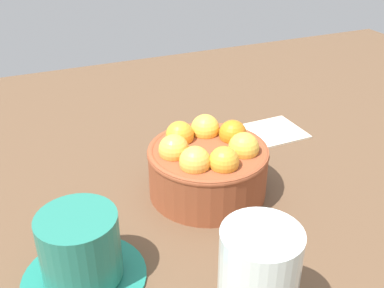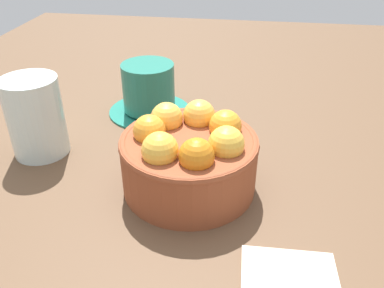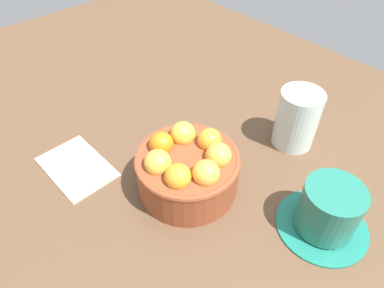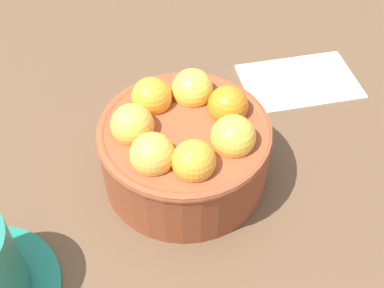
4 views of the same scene
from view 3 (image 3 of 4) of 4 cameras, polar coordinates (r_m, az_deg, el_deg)
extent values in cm
cube|color=brown|center=(55.77, -0.68, -8.28)|extent=(153.72, 110.94, 3.97)
cylinder|color=brown|center=(51.78, -0.73, -4.71)|extent=(15.27, 15.27, 6.46)
torus|color=brown|center=(49.71, -0.76, -2.53)|extent=(15.47, 15.47, 1.00)
sphere|color=orange|center=(51.40, 2.57, 0.92)|extent=(3.64, 3.64, 3.64)
sphere|color=gold|center=(52.17, -1.53, 1.72)|extent=(3.87, 3.87, 3.87)
sphere|color=orange|center=(50.72, -5.13, 0.04)|extent=(3.66, 3.66, 3.66)
sphere|color=yellow|center=(48.03, -5.70, -3.11)|extent=(3.86, 3.86, 3.86)
sphere|color=orange|center=(46.10, -2.37, -5.44)|extent=(3.70, 3.70, 3.70)
sphere|color=#F0AB42|center=(46.52, 2.34, -4.85)|extent=(3.82, 3.82, 3.82)
sphere|color=#F5AE43|center=(48.93, 4.42, -1.90)|extent=(3.77, 3.77, 3.77)
cylinder|color=#1C7462|center=(52.89, 20.73, -12.47)|extent=(12.76, 12.76, 0.60)
cylinder|color=#237260|center=(49.86, 21.85, -9.89)|extent=(8.00, 8.00, 7.27)
cylinder|color=silver|center=(60.56, 17.04, 4.02)|extent=(7.13, 7.13, 10.33)
cube|color=beige|center=(59.71, -18.63, -3.53)|extent=(13.18, 8.90, 0.60)
camera|label=1|loc=(0.68, 49.73, 24.83)|focal=42.92mm
camera|label=2|loc=(0.67, -30.31, 27.28)|focal=37.41mm
camera|label=4|loc=(0.57, 31.77, 34.08)|focal=46.66mm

